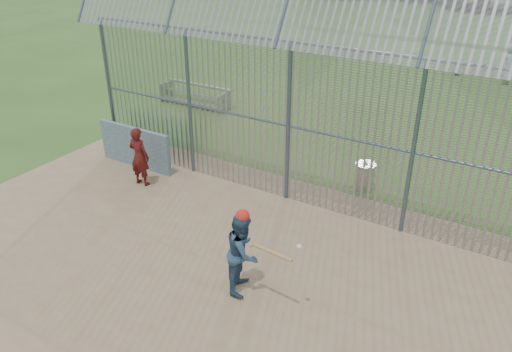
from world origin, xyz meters
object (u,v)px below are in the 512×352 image
Objects in this scene: trash_can at (365,176)px; onlooker at (139,157)px; dugout_wall at (135,147)px; bleacher at (195,94)px; batter at (243,252)px.

onlooker is at bearing -151.33° from trash_can.
trash_can is (6.14, 2.11, -0.24)m from dugout_wall.
bleacher is at bearing 109.76° from dugout_wall.
batter reaches higher than dugout_wall.
onlooker reaches higher than bleacher.
dugout_wall is at bearing 43.26° from batter.
dugout_wall is 6.30m from batter.
dugout_wall is at bearing -43.85° from onlooker.
trash_can is at bearing -154.90° from onlooker.
trash_can is at bearing -25.23° from batter.
batter reaches higher than onlooker.
onlooker is 1.98× the size of trash_can.
onlooker reaches higher than trash_can.
dugout_wall is 5.60m from bleacher.
bleacher is (-7.45, 8.23, -0.43)m from batter.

